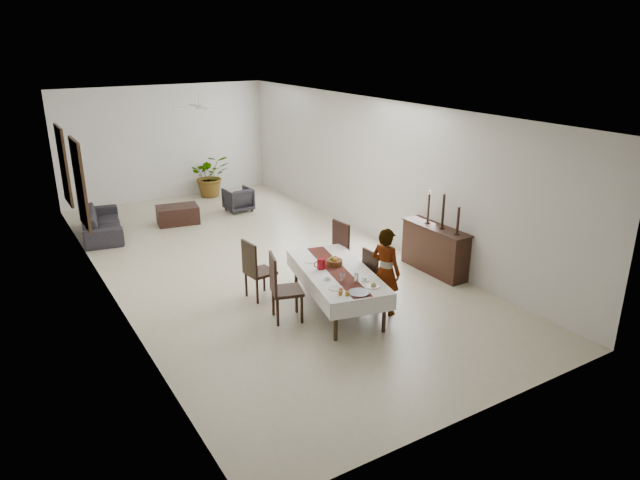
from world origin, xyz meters
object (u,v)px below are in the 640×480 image
at_px(dining_table_top, 337,272).
at_px(sofa, 102,222).
at_px(red_pitcher, 321,264).
at_px(woman, 386,271).
at_px(sideboard_body, 435,250).

distance_m(dining_table_top, sofa, 6.68).
bearing_deg(red_pitcher, dining_table_top, -43.39).
distance_m(woman, sideboard_body, 2.17).
distance_m(red_pitcher, woman, 1.11).
relative_size(red_pitcher, woman, 0.12).
height_order(dining_table_top, sideboard_body, sideboard_body).
xyz_separation_m(dining_table_top, sofa, (-2.65, 6.13, -0.36)).
bearing_deg(sofa, sideboard_body, -128.87).
relative_size(red_pitcher, sofa, 0.09).
height_order(sideboard_body, sofa, sideboard_body).
bearing_deg(sideboard_body, dining_table_top, -172.38).
relative_size(sideboard_body, sofa, 0.71).
xyz_separation_m(woman, sofa, (-3.25, 6.70, -0.44)).
bearing_deg(dining_table_top, red_pitcher, 149.04).
relative_size(woman, sideboard_body, 0.99).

